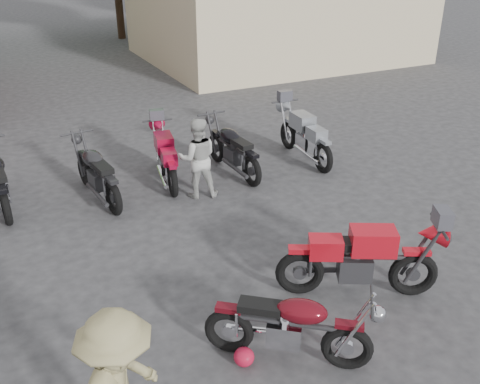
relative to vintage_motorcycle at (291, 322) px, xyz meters
name	(u,v)px	position (x,y,z in m)	size (l,w,h in m)	color
ground	(276,342)	(0.01, 0.32, -0.56)	(90.00, 90.00, 0.00)	#303032
stucco_building	(275,12)	(8.51, 15.32, 1.19)	(10.00, 8.00, 3.50)	#C7B68E
vintage_motorcycle	(291,322)	(0.00, 0.00, 0.00)	(1.93, 0.64, 1.12)	#5A0B14
sportbike	(361,256)	(1.54, 0.69, 0.07)	(2.17, 0.71, 1.26)	red
helmet	(244,357)	(-0.52, 0.17, -0.44)	(0.25, 0.25, 0.23)	#B11230
person_light	(198,158)	(0.73, 4.61, 0.22)	(0.76, 0.59, 1.56)	#B8B9B4
row_bike_3	(96,170)	(-1.03, 5.35, 0.04)	(2.06, 0.68, 1.20)	black
row_bike_4	(165,155)	(0.41, 5.54, 0.02)	(1.98, 0.65, 1.15)	#AC0E32
row_bike_5	(232,146)	(1.80, 5.32, 0.04)	(2.06, 0.68, 1.19)	black
row_bike_6	(305,133)	(3.56, 5.28, 0.06)	(2.13, 0.70, 1.24)	gray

